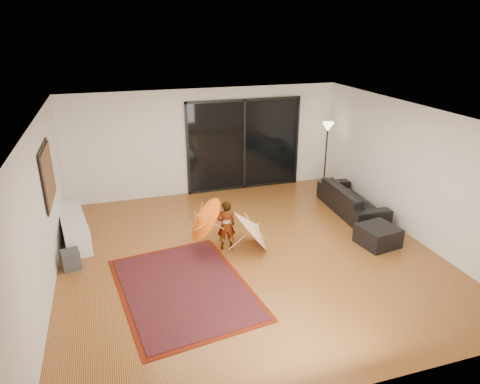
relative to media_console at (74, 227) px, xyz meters
name	(u,v)px	position (x,y,z in m)	size (l,w,h in m)	color
floor	(249,254)	(3.25, -1.68, -0.25)	(7.00, 7.00, 0.00)	#A9692E
ceiling	(250,116)	(3.25, -1.68, 2.45)	(7.00, 7.00, 0.00)	white
wall_back	(206,142)	(3.25, 1.82, 1.10)	(7.00, 7.00, 0.00)	silver
wall_front	(349,300)	(3.25, -5.18, 1.10)	(7.00, 7.00, 0.00)	silver
wall_left	(42,213)	(-0.25, -1.68, 1.10)	(7.00, 7.00, 0.00)	silver
wall_right	(411,171)	(6.75, -1.68, 1.10)	(7.00, 7.00, 0.00)	silver
sliding_door	(244,145)	(4.25, 1.79, 0.95)	(3.06, 0.07, 2.40)	black
painting	(48,175)	(-0.21, -0.68, 1.40)	(0.04, 1.28, 1.08)	black
media_console	(74,227)	(0.00, 0.00, 0.00)	(0.46, 1.83, 0.51)	white
speaker	(71,260)	(0.00, -1.21, -0.08)	(0.31, 0.31, 0.35)	#424244
persian_rug	(184,288)	(1.84, -2.45, -0.25)	(2.42, 3.12, 0.02)	#591607
sofa	(352,199)	(6.20, -0.47, 0.06)	(2.13, 0.83, 0.62)	black
ottoman	(378,236)	(5.85, -2.07, -0.06)	(0.70, 0.70, 0.40)	black
floor_lamp	(327,137)	(6.35, 1.20, 1.15)	(0.31, 0.31, 1.78)	black
child	(226,225)	(2.90, -1.33, 0.25)	(0.37, 0.24, 1.01)	#999999
parasol_orange	(198,219)	(2.35, -1.38, 0.48)	(0.67, 0.90, 0.91)	#FD5E0D
parasol_white	(258,225)	(3.50, -1.48, 0.25)	(0.75, 0.98, 1.00)	silver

